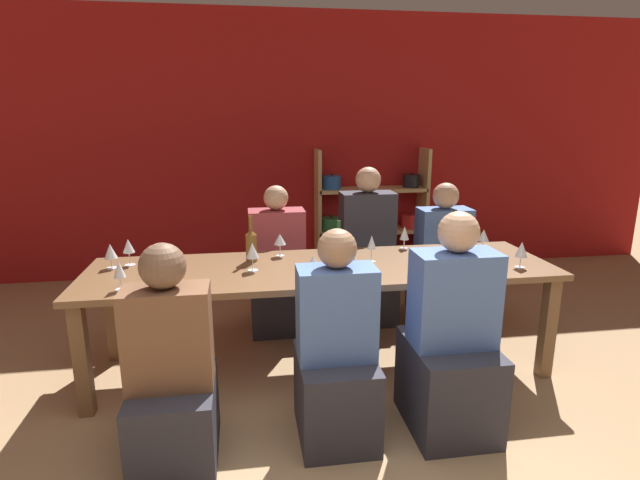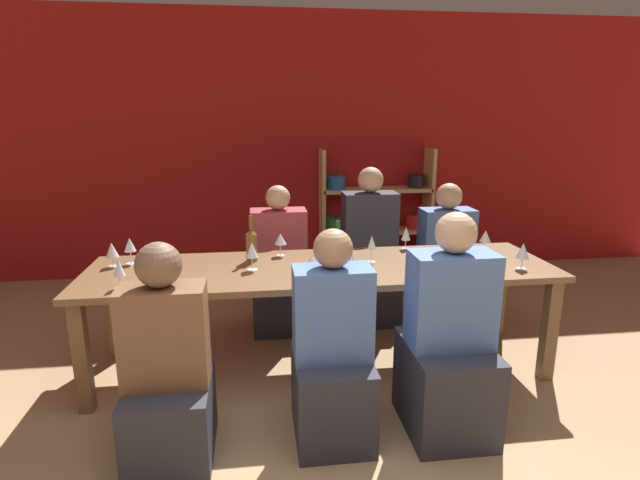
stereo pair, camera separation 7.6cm
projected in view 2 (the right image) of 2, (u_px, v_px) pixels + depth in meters
wall_back_red at (276, 147)px, 5.21m from camera, size 8.80×0.06×2.70m
shelf_unit at (373, 228)px, 5.36m from camera, size 1.19×0.30×1.33m
dining_table at (322, 277)px, 3.27m from camera, size 3.01×0.84×0.72m
wine_bottle_green at (338, 251)px, 3.11m from camera, size 0.08×0.08×0.33m
wine_bottle_dark at (251, 244)px, 3.34m from camera, size 0.08×0.08×0.31m
wine_bottle_amber at (455, 237)px, 3.49m from camera, size 0.07×0.07×0.32m
wine_glass_empty_a at (406, 234)px, 3.63m from camera, size 0.07×0.07×0.17m
wine_glass_empty_b at (312, 262)px, 2.93m from camera, size 0.08×0.08×0.16m
wine_glass_white_a at (351, 257)px, 3.09m from camera, size 0.07×0.07×0.15m
wine_glass_red_a at (280, 240)px, 3.46m from camera, size 0.08×0.08×0.16m
wine_glass_white_b at (372, 244)px, 3.30m from camera, size 0.06×0.06×0.18m
wine_glass_white_c at (112, 251)px, 3.21m from camera, size 0.08×0.08×0.16m
wine_glass_red_b at (119, 269)px, 2.81m from camera, size 0.07×0.07×0.17m
wine_glass_white_d at (130, 246)px, 3.26m from camera, size 0.08×0.08×0.18m
wine_glass_red_c at (523, 251)px, 3.16m from camera, size 0.08×0.08×0.17m
wine_glass_white_e at (485, 237)px, 3.49m from camera, size 0.08×0.08×0.17m
wine_glass_white_f at (252, 251)px, 3.13m from camera, size 0.08×0.08×0.18m
cell_phone at (433, 270)px, 3.15m from camera, size 0.16×0.15×0.01m
person_near_a at (332, 364)px, 2.61m from camera, size 0.40×0.50×1.14m
person_far_a at (280, 277)px, 4.00m from camera, size 0.43×0.54×1.15m
person_near_b at (448, 354)px, 2.66m from camera, size 0.43×0.54×1.21m
person_far_b at (444, 269)px, 4.20m from camera, size 0.43×0.54×1.14m
person_near_c at (168, 382)px, 2.45m from camera, size 0.41×0.51×1.12m
person_far_c at (368, 265)px, 4.16m from camera, size 0.44×0.55×1.28m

